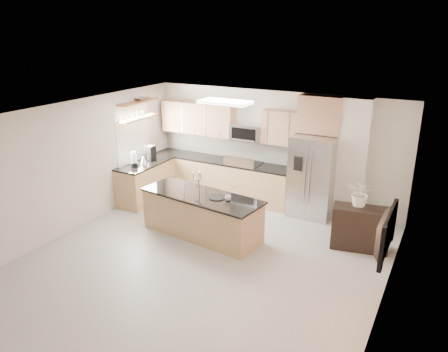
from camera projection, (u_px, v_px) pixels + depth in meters
The scene contains 27 objects.
floor at pixel (203, 261), 7.75m from camera, with size 6.50×6.50×0.00m, color #B0AFA8.
ceiling at pixel (200, 116), 6.90m from camera, with size 6.00×6.50×0.02m, color white.
wall_back at pixel (274, 148), 10.03m from camera, with size 6.00×0.02×2.60m, color beige.
wall_front at pixel (43, 291), 4.62m from camera, with size 6.00×0.02×2.60m, color beige.
wall_left at pixel (72, 167), 8.67m from camera, with size 0.02×6.50×2.60m, color beige.
wall_right at pixel (388, 231), 5.99m from camera, with size 0.02×6.50×2.60m, color beige.
back_counter at pixel (221, 177), 10.59m from camera, with size 3.55×0.66×1.44m.
left_counter at pixel (146, 181), 10.34m from camera, with size 0.66×1.50×0.92m.
range at pixel (244, 182), 10.30m from camera, with size 0.76×0.64×1.14m.
upper_cabinets at pixel (221, 121), 10.31m from camera, with size 3.50×0.33×0.75m.
microwave at pixel (247, 133), 10.02m from camera, with size 0.76×0.40×0.40m.
refrigerator at pixel (313, 176), 9.38m from camera, with size 0.92×0.78×1.78m.
partition_column at pixel (353, 160), 9.09m from camera, with size 0.60×0.30×2.60m, color silver.
window at pixel (132, 131), 10.08m from camera, with size 0.04×1.15×1.65m.
shelf_lower at pixel (138, 118), 10.01m from camera, with size 0.30×1.20×0.04m, color olive.
shelf_upper at pixel (137, 102), 9.89m from camera, with size 0.30×1.20×0.04m, color olive.
ceiling_fixture at pixel (225, 102), 8.43m from camera, with size 1.00×0.50×0.06m, color white.
island at pixel (202, 215), 8.61m from camera, with size 2.55×1.19×1.28m.
credenza at pixel (360, 228), 8.07m from camera, with size 1.03×0.43×0.82m, color black.
cup at pixel (228, 198), 8.19m from camera, with size 0.12×0.12×0.09m, color white.
platter at pixel (217, 198), 8.31m from camera, with size 0.32×0.32×0.02m, color black.
blender at pixel (134, 160), 9.84m from camera, with size 0.16×0.16×0.37m.
kettle at pixel (144, 160), 10.06m from camera, with size 0.20×0.20×0.25m.
coffee_maker at pixel (150, 153), 10.37m from camera, with size 0.19×0.23×0.34m.
bowl at pixel (140, 98), 9.96m from camera, with size 0.36×0.36×0.09m, color #B1B1B4.
flower_vase at pixel (362, 187), 7.89m from camera, with size 0.68×0.59×0.75m, color silver.
television at pixel (380, 232), 5.84m from camera, with size 1.08×0.14×0.62m, color black.
Camera 1 is at (3.57, -5.83, 3.97)m, focal length 35.00 mm.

